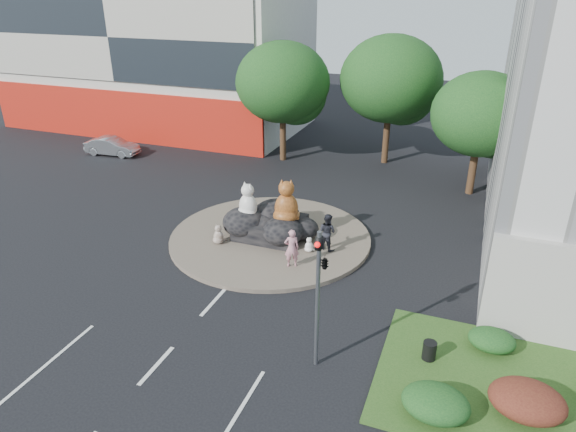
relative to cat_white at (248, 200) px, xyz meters
name	(u,v)px	position (x,y,z in m)	size (l,w,h in m)	color
ground	(156,366)	(1.08, -9.80, -2.03)	(120.00, 120.00, 0.00)	black
roundabout_island	(270,237)	(1.08, 0.20, -1.93)	(10.00, 10.00, 0.20)	brown
rock_plinth	(270,227)	(1.08, 0.20, -1.38)	(3.20, 2.60, 0.90)	black
shophouse_block	(157,53)	(-16.93, 18.12, 4.15)	(25.20, 12.30, 17.40)	beige
grass_verge	(540,396)	(13.08, -6.80, -1.97)	(10.00, 6.00, 0.12)	#204617
tree_left	(284,86)	(-2.85, 12.27, 3.22)	(6.46, 6.46, 8.27)	#382314
tree_mid	(392,83)	(4.15, 14.27, 3.53)	(6.84, 6.84, 8.76)	#382314
tree_right	(482,118)	(10.15, 10.27, 2.60)	(5.70, 5.70, 7.30)	#382314
hedge_near_green	(436,403)	(10.08, -8.80, -1.46)	(2.00, 1.60, 0.90)	#133C17
hedge_red	(527,401)	(12.58, -7.80, -1.42)	(2.20, 1.76, 0.99)	#461612
hedge_back_green	(492,340)	(11.58, -5.00, -1.55)	(1.60, 1.28, 0.72)	#133C17
traffic_light	(321,272)	(6.17, -7.80, 1.59)	(0.44, 1.24, 5.00)	#595B60
cat_white	(248,200)	(0.00, 0.00, 0.00)	(1.12, 0.97, 1.87)	silver
cat_tabby	(286,201)	(1.94, 0.22, 0.17)	(1.32, 1.15, 2.21)	#B07924
kitten_calico	(218,234)	(-0.97, -1.40, -1.34)	(0.59, 0.51, 0.98)	silver
kitten_white	(309,244)	(3.41, -0.66, -1.46)	(0.45, 0.39, 0.74)	white
pedestrian_pink	(292,248)	(3.13, -2.24, -0.94)	(0.65, 0.43, 1.79)	#C17D88
pedestrian_dark	(327,232)	(4.13, -0.14, -0.93)	(0.88, 0.68, 1.81)	#202129
parked_car	(112,146)	(-15.18, 8.72, -1.37)	(1.40, 4.01, 1.32)	#A1A4A9
litter_bin	(429,350)	(9.62, -6.30, -1.58)	(0.46, 0.46, 0.66)	black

